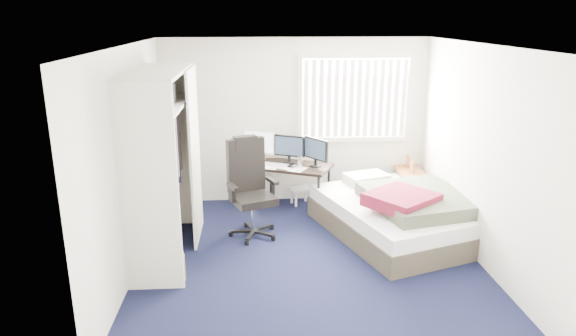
# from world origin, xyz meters

# --- Properties ---
(ground) EXTENTS (4.20, 4.20, 0.00)m
(ground) POSITION_xyz_m (0.00, 0.00, 0.00)
(ground) COLOR black
(ground) RESTS_ON ground
(room_shell) EXTENTS (4.20, 4.20, 4.20)m
(room_shell) POSITION_xyz_m (0.00, 0.00, 1.51)
(room_shell) COLOR silver
(room_shell) RESTS_ON ground
(window_assembly) EXTENTS (1.72, 0.09, 1.32)m
(window_assembly) POSITION_xyz_m (0.90, 2.04, 1.60)
(window_assembly) COLOR white
(window_assembly) RESTS_ON ground
(closet) EXTENTS (0.64, 1.84, 2.22)m
(closet) POSITION_xyz_m (-1.67, 0.27, 1.35)
(closet) COLOR beige
(closet) RESTS_ON ground
(desk) EXTENTS (1.52, 1.15, 1.14)m
(desk) POSITION_xyz_m (-0.18, 1.75, 0.72)
(desk) COLOR black
(desk) RESTS_ON ground
(office_chair) EXTENTS (0.80, 0.80, 1.30)m
(office_chair) POSITION_xyz_m (-0.69, 0.79, 0.50)
(office_chair) COLOR black
(office_chair) RESTS_ON ground
(footstool) EXTENTS (0.38, 0.34, 0.26)m
(footstool) POSITION_xyz_m (0.08, 1.85, 0.20)
(footstool) COLOR white
(footstool) RESTS_ON ground
(nightstand) EXTENTS (0.41, 0.78, 0.71)m
(nightstand) POSITION_xyz_m (1.75, 1.85, 0.46)
(nightstand) COLOR brown
(nightstand) RESTS_ON ground
(bed) EXTENTS (2.23, 2.56, 0.70)m
(bed) POSITION_xyz_m (1.27, 0.62, 0.30)
(bed) COLOR #40392E
(bed) RESTS_ON ground
(pine_box) EXTENTS (0.49, 0.43, 0.32)m
(pine_box) POSITION_xyz_m (-1.65, -0.37, 0.16)
(pine_box) COLOR #A28251
(pine_box) RESTS_ON ground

